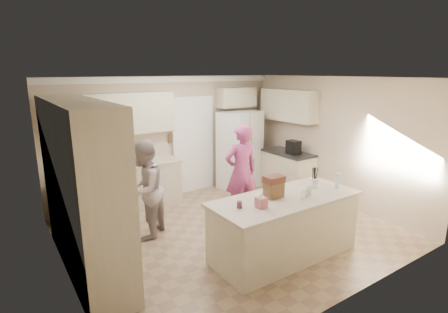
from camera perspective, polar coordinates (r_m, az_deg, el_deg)
floor at (r=6.19m, az=1.08°, el=-12.17°), size 5.20×4.60×0.02m
ceiling at (r=5.57m, az=1.20°, el=12.84°), size 5.20×4.60×0.02m
wall_back at (r=7.70m, az=-8.85°, el=3.15°), size 5.20×0.02×2.60m
wall_front at (r=4.16m, az=19.96°, el=-6.78°), size 5.20×0.02×2.60m
wall_left at (r=4.79m, az=-25.35°, el=-4.60°), size 0.02×4.60×2.60m
wall_right at (r=7.52m, az=17.61°, el=2.41°), size 0.02×4.60×2.60m
crown_back at (r=7.53m, az=-9.04°, el=12.33°), size 5.20×0.08×0.12m
pantry_bank at (r=5.07m, az=-22.13°, el=-4.81°), size 0.60×2.60×2.35m
back_base_cab at (r=7.23m, az=-15.81°, el=-4.98°), size 2.20×0.60×0.88m
back_countertop at (r=7.09m, az=-16.02°, el=-1.48°), size 2.24×0.63×0.04m
back_upper_cab at (r=7.03m, az=-16.92°, el=6.66°), size 2.20×0.35×0.80m
doorway_opening at (r=7.97m, az=-5.12°, el=1.79°), size 0.90×0.06×2.10m
doorway_casing at (r=7.94m, az=-5.00°, el=1.74°), size 1.02×0.03×2.22m
wall_frame_upper at (r=7.63m, az=-8.66°, el=4.97°), size 0.15×0.02×0.20m
wall_frame_lower at (r=7.68m, az=-8.58°, el=2.98°), size 0.15×0.02×0.20m
refrigerator at (r=8.16m, az=2.61°, el=1.04°), size 1.05×0.90×1.80m
fridge_seam at (r=7.89m, az=4.15°, el=0.57°), size 0.02×0.02×1.78m
fridge_dispenser at (r=7.70m, az=2.94°, el=2.15°), size 0.22×0.03×0.35m
fridge_handle_l at (r=7.82m, az=3.95°, el=1.57°), size 0.02×0.02×0.85m
fridge_handle_r at (r=7.88m, az=4.52°, el=1.66°), size 0.02×0.02×0.85m
over_fridge_cab at (r=8.28m, az=2.01°, el=9.63°), size 0.95×0.35×0.45m
right_base_cab at (r=8.14m, az=10.31°, el=-2.55°), size 0.60×1.20×0.88m
right_countertop at (r=8.02m, az=10.40°, el=0.59°), size 0.63×1.24×0.04m
right_upper_cab at (r=8.09m, az=10.41°, el=8.25°), size 0.35×1.50×0.70m
coffee_maker at (r=7.82m, az=11.26°, el=1.49°), size 0.22×0.28×0.30m
island_base at (r=5.35m, az=9.84°, el=-11.42°), size 2.20×0.90×0.88m
island_top at (r=5.18m, az=10.05°, el=-6.81°), size 2.28×0.96×0.05m
utensil_crock at (r=5.63m, az=14.52°, el=-4.27°), size 0.13×0.13×0.15m
tissue_box at (r=4.73m, az=6.10°, el=-7.48°), size 0.13×0.13×0.14m
tissue_plume at (r=4.69m, az=6.13°, el=-6.22°), size 0.08×0.08×0.08m
dollhouse_body at (r=5.10m, az=8.11°, el=-5.43°), size 0.26×0.18×0.22m
dollhouse_roof at (r=5.05m, az=8.17°, el=-3.72°), size 0.28×0.20×0.10m
jam_jar at (r=4.70m, az=2.55°, el=-7.87°), size 0.07×0.07×0.09m
greeting_card_a at (r=5.11m, az=12.88°, el=-5.96°), size 0.12×0.06×0.16m
greeting_card_b at (r=5.25m, az=13.60°, el=-5.47°), size 0.12×0.05×0.16m
water_bottle at (r=5.72m, az=18.05°, el=-3.76°), size 0.07×0.07×0.24m
shaker_salt at (r=5.86m, az=14.37°, el=-3.83°), size 0.05×0.05×0.09m
shaker_pepper at (r=5.92m, az=14.82°, el=-3.71°), size 0.05×0.05×0.09m
teen_boy at (r=5.84m, az=-12.86°, el=-5.31°), size 1.01×1.00×1.65m
teen_girl at (r=6.42m, az=2.81°, el=-2.59°), size 0.71×0.52×1.79m
fridge_magnets at (r=7.88m, az=4.19°, el=0.56°), size 0.76×0.02×1.44m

